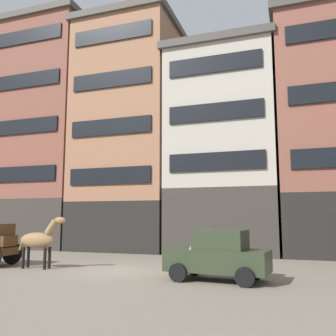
{
  "coord_description": "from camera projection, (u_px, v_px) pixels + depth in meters",
  "views": [
    {
      "loc": [
        7.39,
        -14.47,
        2.31
      ],
      "look_at": [
        1.79,
        1.97,
        4.63
      ],
      "focal_mm": 39.1,
      "sensor_mm": 36.0,
      "label": 1
    }
  ],
  "objects": [
    {
      "name": "building_far_left",
      "position": [
        49.0,
        132.0,
        29.6
      ],
      "size": [
        7.51,
        6.41,
        18.14
      ],
      "color": "#38332D",
      "rests_on": "ground_plane"
    },
    {
      "name": "draft_horse",
      "position": [
        39.0,
        240.0,
        16.56
      ],
      "size": [
        2.35,
        0.72,
        2.3
      ],
      "color": "#937047",
      "rests_on": "ground_plane"
    },
    {
      "name": "building_center_right",
      "position": [
        224.0,
        149.0,
        24.75
      ],
      "size": [
        7.4,
        6.41,
        13.69
      ],
      "color": "#38332D",
      "rests_on": "ground_plane"
    },
    {
      "name": "building_center_left",
      "position": [
        129.0,
        132.0,
        27.24
      ],
      "size": [
        7.48,
        6.41,
        17.0
      ],
      "color": "black",
      "rests_on": "ground_plane"
    },
    {
      "name": "ground_plane",
      "position": [
        114.0,
        271.0,
        15.63
      ],
      "size": [
        120.0,
        120.0,
        0.0
      ],
      "primitive_type": "plane",
      "color": "slate"
    },
    {
      "name": "sedan_dark",
      "position": [
        218.0,
        255.0,
        13.36
      ],
      "size": [
        3.84,
        2.16,
        1.83
      ],
      "color": "#2D3823",
      "rests_on": "ground_plane"
    }
  ]
}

